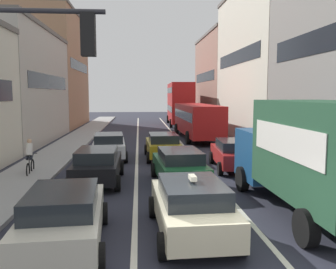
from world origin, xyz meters
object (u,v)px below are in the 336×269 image
sedan_right_lane_behind_truck (234,153)px  removalist_box_truck (310,153)px  sedan_left_lane_front (64,216)px  bus_far_queue_secondary (180,102)px  bus_mid_queue_primary (197,118)px  sedan_centre_lane_second (179,166)px  sedan_left_lane_third (109,145)px  taxi_centre_lane_front (191,206)px  wagon_left_lane_second (98,165)px  hatchback_centre_lane_third (163,145)px  cyclist_on_sidewalk (30,158)px

sedan_right_lane_behind_truck → removalist_box_truck: bearing=-172.4°
removalist_box_truck → sedan_left_lane_front: (-7.12, -1.90, -1.18)m
removalist_box_truck → bus_far_queue_secondary: (-0.33, 33.02, 0.86)m
removalist_box_truck → bus_mid_queue_primary: size_ratio=0.73×
sedan_centre_lane_second → sedan_left_lane_third: 7.24m
sedan_right_lane_behind_truck → sedan_centre_lane_second: bearing=136.8°
sedan_centre_lane_second → bus_mid_queue_primary: size_ratio=0.42×
taxi_centre_lane_front → sedan_centre_lane_second: (0.29, 5.47, -0.00)m
taxi_centre_lane_front → bus_far_queue_secondary: bearing=-8.2°
wagon_left_lane_second → sedan_right_lane_behind_truck: size_ratio=0.98×
removalist_box_truck → sedan_centre_lane_second: (-3.58, 4.14, -1.18)m
taxi_centre_lane_front → sedan_left_lane_third: 12.25m
hatchback_centre_lane_third → sedan_right_lane_behind_truck: size_ratio=0.99×
cyclist_on_sidewalk → bus_mid_queue_primary: bearing=-42.5°
sedan_left_lane_front → hatchback_centre_lane_third: size_ratio=1.01×
removalist_box_truck → taxi_centre_lane_front: removalist_box_truck is taller
taxi_centre_lane_front → sedan_centre_lane_second: bearing=-5.3°
wagon_left_lane_second → hatchback_centre_lane_third: (3.16, 5.67, 0.00)m
bus_far_queue_secondary → cyclist_on_sidewalk: 28.55m
sedan_centre_lane_second → hatchback_centre_lane_third: same height
sedan_centre_lane_second → hatchback_centre_lane_third: 6.19m
taxi_centre_lane_front → sedan_right_lane_behind_truck: (3.39, 8.38, -0.00)m
taxi_centre_lane_front → sedan_centre_lane_second: size_ratio=0.99×
sedan_left_lane_third → taxi_centre_lane_front: bearing=-168.9°
bus_mid_queue_primary → sedan_left_lane_front: bearing=161.3°
sedan_centre_lane_second → bus_mid_queue_primary: bus_mid_queue_primary is taller
sedan_left_lane_front → sedan_right_lane_behind_truck: same height
removalist_box_truck → sedan_right_lane_behind_truck: removalist_box_truck is taller
sedan_left_lane_third → bus_far_queue_secondary: (6.69, 22.50, 2.03)m
sedan_right_lane_behind_truck → wagon_left_lane_second: bearing=113.7°
bus_mid_queue_primary → cyclist_on_sidewalk: bearing=141.6°
sedan_left_lane_third → bus_mid_queue_primary: bearing=-40.2°
sedan_left_lane_front → sedan_centre_lane_second: (3.53, 6.04, 0.00)m
taxi_centre_lane_front → sedan_left_lane_front: taxi_centre_lane_front is taller
bus_mid_queue_primary → bus_far_queue_secondary: size_ratio=1.00×
taxi_centre_lane_front → hatchback_centre_lane_third: (0.01, 11.65, -0.00)m
sedan_left_lane_front → sedan_left_lane_third: (0.10, 12.42, 0.00)m
sedan_left_lane_third → sedan_right_lane_behind_truck: size_ratio=1.00×
taxi_centre_lane_front → bus_far_queue_secondary: (3.55, 34.35, 2.03)m
sedan_centre_lane_second → cyclist_on_sidewalk: bearing=68.0°
taxi_centre_lane_front → hatchback_centre_lane_third: 11.65m
removalist_box_truck → sedan_left_lane_third: 12.70m
sedan_right_lane_behind_truck → bus_mid_queue_primary: bus_mid_queue_primary is taller
sedan_right_lane_behind_truck → bus_far_queue_secondary: bus_far_queue_secondary is taller
taxi_centre_lane_front → bus_mid_queue_primary: bus_mid_queue_primary is taller
removalist_box_truck → taxi_centre_lane_front: bearing=108.0°
sedan_centre_lane_second → sedan_left_lane_third: (-3.44, 6.38, 0.00)m
sedan_left_lane_third → sedan_centre_lane_second: bearing=-155.5°
bus_mid_queue_primary → cyclist_on_sidewalk: 16.51m
sedan_left_lane_front → sedan_right_lane_behind_truck: size_ratio=1.00×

